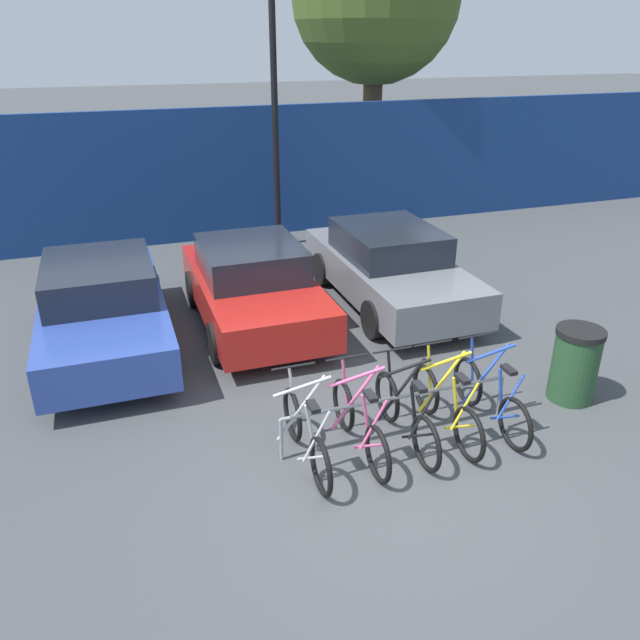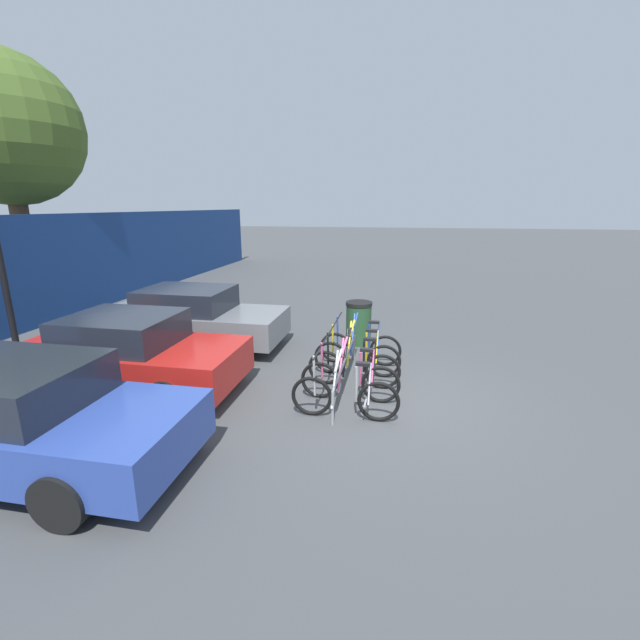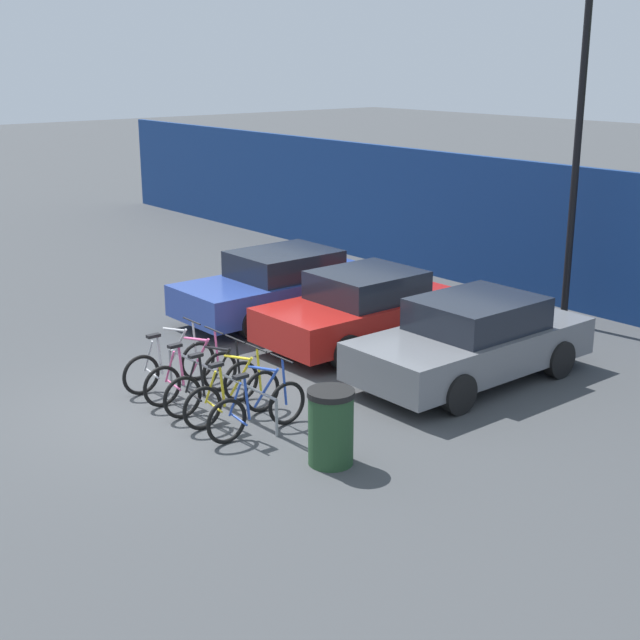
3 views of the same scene
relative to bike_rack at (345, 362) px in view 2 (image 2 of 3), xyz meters
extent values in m
plane|color=#424447|center=(-0.36, -0.68, -0.47)|extent=(120.00, 120.00, 0.00)
cylinder|color=gray|center=(0.00, 0.00, 0.08)|extent=(2.92, 0.04, 0.04)
cylinder|color=gray|center=(-1.46, 0.00, -0.20)|extent=(0.04, 0.04, 0.55)
cylinder|color=gray|center=(1.46, 0.00, -0.20)|extent=(0.04, 0.04, 0.55)
torus|color=black|center=(-1.21, -0.68, -0.14)|extent=(0.06, 0.66, 0.66)
torus|color=black|center=(-1.21, 0.37, -0.14)|extent=(0.06, 0.66, 0.66)
cylinder|color=#B7B7BC|center=(-1.21, 0.01, 0.18)|extent=(0.60, 0.04, 0.76)
cylinder|color=#B7B7BC|center=(-1.21, -0.05, 0.49)|extent=(0.68, 0.04, 0.16)
cylinder|color=#B7B7BC|center=(-1.21, -0.33, 0.12)|extent=(0.14, 0.04, 0.63)
cylinder|color=#B7B7BC|center=(-1.21, -0.53, 0.14)|extent=(0.32, 0.03, 0.58)
cylinder|color=#B7B7BC|center=(-1.21, -0.48, -0.17)|extent=(0.40, 0.03, 0.08)
cylinder|color=#B7B7BC|center=(-1.21, 0.33, 0.20)|extent=(0.12, 0.04, 0.69)
cylinder|color=black|center=(-1.21, 0.29, 0.57)|extent=(0.52, 0.03, 0.03)
cube|color=black|center=(-1.21, -0.42, 0.46)|extent=(0.10, 0.22, 0.05)
torus|color=black|center=(-0.55, -0.68, -0.14)|extent=(0.06, 0.66, 0.66)
torus|color=black|center=(-0.55, 0.37, -0.14)|extent=(0.06, 0.66, 0.66)
cylinder|color=#E55993|center=(-0.55, 0.01, 0.18)|extent=(0.60, 0.04, 0.76)
cylinder|color=#E55993|center=(-0.55, -0.05, 0.49)|extent=(0.68, 0.04, 0.16)
cylinder|color=#E55993|center=(-0.55, -0.33, 0.12)|extent=(0.14, 0.04, 0.63)
cylinder|color=#E55993|center=(-0.55, -0.53, 0.14)|extent=(0.32, 0.03, 0.58)
cylinder|color=#E55993|center=(-0.55, -0.48, -0.17)|extent=(0.40, 0.03, 0.08)
cylinder|color=#E55993|center=(-0.55, 0.33, 0.20)|extent=(0.12, 0.04, 0.69)
cylinder|color=black|center=(-0.55, 0.29, 0.57)|extent=(0.52, 0.03, 0.03)
cube|color=black|center=(-0.55, -0.42, 0.46)|extent=(0.10, 0.22, 0.05)
torus|color=black|center=(0.04, -0.68, -0.14)|extent=(0.06, 0.66, 0.66)
torus|color=black|center=(0.04, 0.37, -0.14)|extent=(0.06, 0.66, 0.66)
cylinder|color=black|center=(0.04, 0.01, 0.18)|extent=(0.60, 0.04, 0.76)
cylinder|color=black|center=(0.04, -0.05, 0.49)|extent=(0.68, 0.04, 0.16)
cylinder|color=black|center=(0.04, -0.33, 0.12)|extent=(0.14, 0.04, 0.63)
cylinder|color=black|center=(0.04, -0.53, 0.14)|extent=(0.32, 0.03, 0.58)
cylinder|color=black|center=(0.04, -0.48, -0.17)|extent=(0.40, 0.03, 0.08)
cylinder|color=black|center=(0.04, 0.33, 0.20)|extent=(0.12, 0.04, 0.69)
cylinder|color=black|center=(0.04, 0.29, 0.57)|extent=(0.52, 0.03, 0.03)
cube|color=black|center=(0.04, -0.42, 0.46)|extent=(0.10, 0.22, 0.05)
torus|color=black|center=(0.59, -0.68, -0.14)|extent=(0.06, 0.66, 0.66)
torus|color=black|center=(0.59, 0.37, -0.14)|extent=(0.06, 0.66, 0.66)
cylinder|color=yellow|center=(0.59, 0.01, 0.18)|extent=(0.60, 0.04, 0.76)
cylinder|color=yellow|center=(0.59, -0.05, 0.49)|extent=(0.68, 0.04, 0.16)
cylinder|color=yellow|center=(0.59, -0.33, 0.12)|extent=(0.14, 0.04, 0.63)
cylinder|color=yellow|center=(0.59, -0.53, 0.14)|extent=(0.32, 0.03, 0.58)
cylinder|color=yellow|center=(0.59, -0.48, -0.17)|extent=(0.40, 0.03, 0.08)
cylinder|color=yellow|center=(0.59, 0.33, 0.20)|extent=(0.12, 0.04, 0.69)
cylinder|color=black|center=(0.59, 0.29, 0.57)|extent=(0.52, 0.03, 0.03)
cube|color=black|center=(0.59, -0.42, 0.46)|extent=(0.10, 0.22, 0.05)
torus|color=black|center=(1.21, -0.68, -0.14)|extent=(0.06, 0.66, 0.66)
torus|color=black|center=(1.21, 0.37, -0.14)|extent=(0.06, 0.66, 0.66)
cylinder|color=#284CB7|center=(1.21, 0.01, 0.18)|extent=(0.60, 0.04, 0.76)
cylinder|color=#284CB7|center=(1.21, -0.05, 0.49)|extent=(0.68, 0.04, 0.16)
cylinder|color=#284CB7|center=(1.21, -0.33, 0.12)|extent=(0.14, 0.04, 0.63)
cylinder|color=#284CB7|center=(1.21, -0.53, 0.14)|extent=(0.32, 0.03, 0.58)
cylinder|color=#284CB7|center=(1.21, -0.48, -0.17)|extent=(0.40, 0.03, 0.08)
cylinder|color=#284CB7|center=(1.21, 0.33, 0.20)|extent=(0.12, 0.04, 0.69)
cylinder|color=black|center=(1.21, 0.29, 0.57)|extent=(0.52, 0.03, 0.03)
cube|color=black|center=(1.21, -0.42, 0.46)|extent=(0.10, 0.22, 0.05)
cube|color=#2D479E|center=(-3.26, 3.65, 0.09)|extent=(1.80, 4.34, 0.62)
cube|color=#1E232D|center=(-3.26, 3.75, 0.66)|extent=(1.58, 2.00, 0.52)
cylinder|color=black|center=(-2.41, 4.90, -0.15)|extent=(0.20, 0.64, 0.64)
cylinder|color=black|center=(-4.12, 2.39, -0.15)|extent=(0.20, 0.64, 0.64)
cylinder|color=black|center=(-2.41, 2.39, -0.15)|extent=(0.20, 0.64, 0.64)
cube|color=red|center=(-0.87, 3.75, 0.09)|extent=(1.80, 3.97, 0.62)
cube|color=#1E232D|center=(-0.87, 3.85, 0.66)|extent=(1.58, 1.82, 0.52)
cylinder|color=black|center=(-1.72, 4.90, -0.15)|extent=(0.20, 0.64, 0.64)
cylinder|color=black|center=(-0.01, 4.90, -0.15)|extent=(0.20, 0.64, 0.64)
cylinder|color=black|center=(-1.72, 2.60, -0.15)|extent=(0.20, 0.64, 0.64)
cylinder|color=black|center=(-0.01, 2.60, -0.15)|extent=(0.20, 0.64, 0.64)
cube|color=slate|center=(1.68, 3.86, 0.09)|extent=(1.80, 4.30, 0.62)
cube|color=#1E232D|center=(1.68, 3.96, 0.66)|extent=(1.58, 1.98, 0.52)
cylinder|color=black|center=(0.82, 5.10, -0.15)|extent=(0.20, 0.64, 0.64)
cylinder|color=black|center=(2.53, 5.10, -0.15)|extent=(0.20, 0.64, 0.64)
cylinder|color=black|center=(0.82, 2.61, -0.15)|extent=(0.20, 0.64, 0.64)
cylinder|color=black|center=(2.53, 2.61, -0.15)|extent=(0.20, 0.64, 0.64)
cylinder|color=#234728|center=(2.61, 0.03, 0.00)|extent=(0.60, 0.60, 0.95)
cylinder|color=black|center=(2.61, 0.03, 0.52)|extent=(0.63, 0.63, 0.08)
cylinder|color=brown|center=(4.18, 10.62, 1.41)|extent=(0.52, 0.52, 3.77)
sphere|color=#425B23|center=(4.18, 10.62, 4.91)|extent=(4.32, 4.32, 4.32)
camera|label=1|loc=(-2.97, -5.74, 4.05)|focal=35.00mm
camera|label=2|loc=(-7.28, -0.92, 2.77)|focal=24.00mm
camera|label=3|loc=(10.83, -6.95, 4.71)|focal=50.00mm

